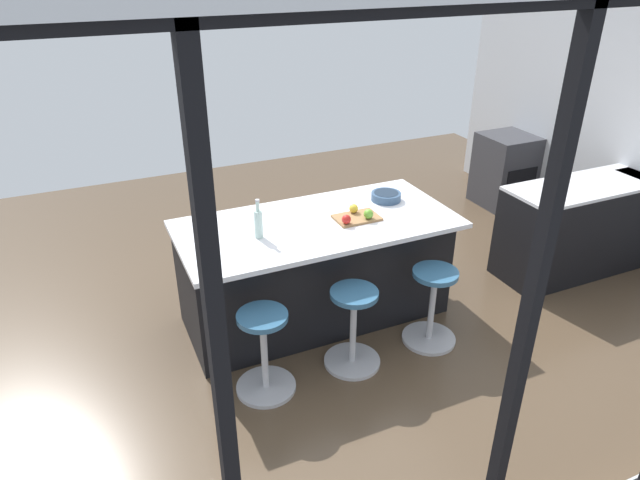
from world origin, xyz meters
The scene contains 14 objects.
ground_plane centered at (0.00, 0.00, 0.00)m, with size 8.19×8.19×0.00m, color brown.
window_panel_rear centered at (0.00, 2.49, 1.17)m, with size 6.30×0.12×2.88m.
sink_cabinet centered at (-2.80, 0.24, 0.46)m, with size 2.50×0.60×1.19m.
oven_range centered at (-2.80, -1.35, 0.44)m, with size 0.60×0.61×0.88m.
kitchen_island centered at (0.33, -0.05, 0.47)m, with size 2.25×1.07×0.93m.
stool_by_window centered at (-0.38, 0.66, 0.31)m, with size 0.44×0.44×0.66m.
stool_middle centered at (0.33, 0.66, 0.31)m, with size 0.44×0.44×0.66m.
stool_near_camera centered at (1.04, 0.66, 0.31)m, with size 0.44×0.44×0.66m.
cutting_board centered at (0.02, 0.07, 0.94)m, with size 0.36×0.24×0.02m, color olive.
apple_red centered at (0.15, 0.15, 0.99)m, with size 0.07×0.07×0.07m, color red.
apple_green centered at (-0.05, 0.14, 0.99)m, with size 0.08×0.08×0.08m, color #609E2D.
apple_yellow centered at (0.01, -0.01, 0.99)m, with size 0.07×0.07×0.07m, color gold.
water_bottle centered at (0.85, 0.06, 1.05)m, with size 0.06×0.06×0.31m.
fruit_bowl centered at (-0.39, -0.16, 0.97)m, with size 0.26×0.26×0.07m.
Camera 1 is at (1.99, 3.75, 2.90)m, focal length 31.85 mm.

